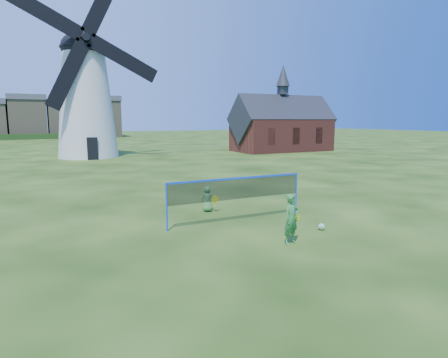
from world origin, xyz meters
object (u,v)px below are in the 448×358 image
badminton_net (237,189)px  play_ball (322,227)px  windmill (86,96)px  chapel (282,127)px  player_boy (208,199)px  player_girl (291,219)px

badminton_net → play_ball: 3.03m
windmill → play_ball: 29.23m
chapel → player_boy: 29.82m
badminton_net → player_girl: (0.27, -2.74, -0.43)m
badminton_net → play_ball: bearing=-46.9°
chapel → play_ball: chapel is taller
player_boy → badminton_net: bearing=120.6°
player_girl → player_boy: player_girl is taller
player_girl → player_boy: bearing=82.5°
windmill → badminton_net: (1.54, -26.40, -4.55)m
chapel → play_ball: bearing=-122.7°
windmill → player_boy: size_ratio=16.96×
player_boy → play_ball: size_ratio=4.47×
player_girl → chapel: bearing=41.0°
badminton_net → player_boy: bearing=99.1°
windmill → player_boy: bearing=-87.1°
player_girl → play_ball: (1.68, 0.66, -0.60)m
chapel → player_girl: chapel is taller
player_boy → windmill: bearing=-65.6°
windmill → chapel: 20.83m
windmill → play_ball: bearing=-83.0°
windmill → player_girl: (1.81, -29.14, -4.98)m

